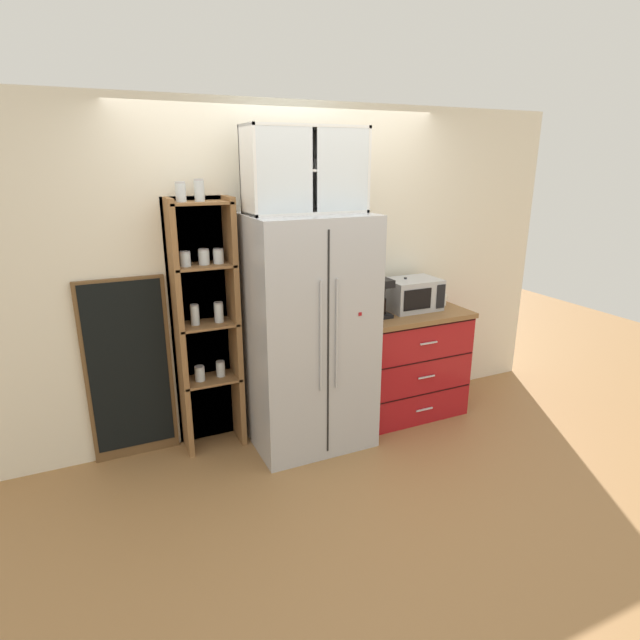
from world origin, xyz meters
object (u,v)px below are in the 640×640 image
Objects in this scene: bottle_cobalt at (405,295)px; chalkboard_menu at (129,370)px; microwave at (412,294)px; mug_red at (410,306)px; mug_cream at (442,299)px; refrigerator at (308,333)px; coffee_maker at (377,297)px; bottle_amber at (413,300)px.

bottle_cobalt is 2.25m from chalkboard_menu.
chalkboard_menu is (-2.28, 0.21, -0.37)m from microwave.
mug_cream is at bearing 8.51° from mug_red.
mug_cream is 0.44× the size of bottle_cobalt.
coffee_maker is at bearing 6.58° from refrigerator.
mug_red is at bearing -135.45° from microwave.
coffee_maker is 1.13× the size of bottle_cobalt.
mug_red is at bearing -88.69° from bottle_cobalt.
coffee_maker is (0.64, 0.07, 0.19)m from refrigerator.
chalkboard_menu is (-1.27, 0.33, -0.20)m from refrigerator.
coffee_maker is 0.23× the size of chalkboard_menu.
coffee_maker reaches higher than bottle_cobalt.
microwave is at bearing -28.69° from bottle_cobalt.
microwave is 3.67× the size of mug_cream.
bottle_cobalt reaches higher than microwave.
microwave is at bearing -179.86° from mug_cream.
coffee_maker is 0.32m from bottle_amber.
mug_cream is at bearing 0.14° from microwave.
chalkboard_menu is (-2.22, 0.31, -0.34)m from bottle_amber.
microwave is 4.12× the size of mug_red.
refrigerator reaches higher than mug_cream.
refrigerator is 6.48× the size of bottle_cobalt.
bottle_cobalt is at bearing -4.60° from chalkboard_menu.
refrigerator is 0.96m from mug_red.
bottle_cobalt is at bearing 175.28° from mug_cream.
bottle_amber is 0.91× the size of bottle_cobalt.
microwave is 1.42× the size of coffee_maker.
coffee_maker reaches higher than bottle_amber.
mug_cream reaches higher than mug_red.
coffee_maker is 1.25× the size of bottle_amber.
bottle_amber is at bearing -92.52° from mug_red.
refrigerator reaches higher than coffee_maker.
chalkboard_menu is (-2.59, 0.21, -0.29)m from mug_cream.
chalkboard_menu is (-2.22, 0.26, -0.29)m from mug_red.
bottle_amber is at bearing -120.07° from microwave.
mug_red is (-0.05, -0.05, -0.08)m from microwave.
chalkboard_menu reaches higher than mug_red.
mug_red is at bearing 3.72° from refrigerator.
coffee_maker is at bearing 177.86° from mug_red.
refrigerator reaches higher than mug_red.
bottle_cobalt is at bearing 151.31° from microwave.
chalkboard_menu is at bearing 173.24° from mug_red.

